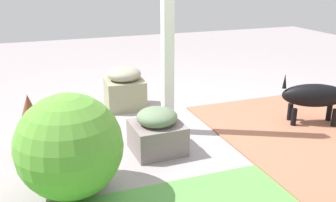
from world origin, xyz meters
name	(u,v)px	position (x,y,z in m)	size (l,w,h in m)	color
ground_plane	(190,126)	(0.00, 0.00, 0.00)	(12.00, 12.00, 0.00)	gray
brick_path	(314,135)	(-1.08, 0.69, 0.01)	(1.80, 2.40, 0.02)	#A26248
porch_pillar	(167,28)	(0.27, 0.04, 1.07)	(0.10, 0.10, 2.14)	white
stone_planter_nearest	(125,88)	(0.51, -0.81, 0.25)	(0.48, 0.46, 0.51)	gray
stone_planter_mid	(157,131)	(0.52, 0.44, 0.20)	(0.47, 0.45, 0.42)	slate
round_shrub	(69,146)	(1.34, 0.90, 0.39)	(0.78, 0.78, 0.78)	#589534
terracotta_pot_spiky	(31,126)	(1.60, 0.09, 0.27)	(0.23, 0.23, 0.57)	#CA6F48
dog	(320,95)	(-1.32, 0.44, 0.34)	(0.83, 0.49, 0.58)	black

